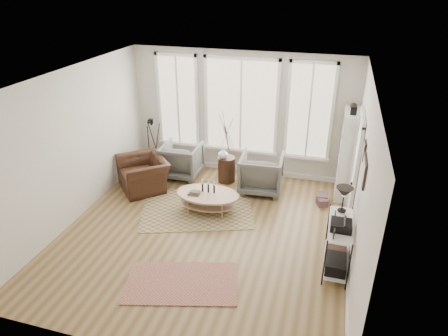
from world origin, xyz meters
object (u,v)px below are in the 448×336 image
(low_shelf, at_px, (338,240))
(armchair_left, at_px, (182,160))
(side_table, at_px, (227,149))
(bookcase, at_px, (347,154))
(armchair_right, at_px, (261,173))
(accent_chair, at_px, (143,174))
(coffee_table, at_px, (207,197))

(low_shelf, distance_m, armchair_left, 4.37)
(armchair_left, distance_m, side_table, 1.17)
(bookcase, relative_size, low_shelf, 1.58)
(bookcase, bearing_deg, armchair_right, -169.72)
(armchair_right, height_order, accent_chair, armchair_right)
(accent_chair, bearing_deg, side_table, 73.60)
(low_shelf, distance_m, accent_chair, 4.54)
(coffee_table, distance_m, side_table, 1.46)
(armchair_right, bearing_deg, bookcase, -173.44)
(bookcase, bearing_deg, side_table, -177.79)
(armchair_left, height_order, accent_chair, armchair_left)
(low_shelf, relative_size, armchair_right, 1.39)
(armchair_right, distance_m, accent_chair, 2.63)
(armchair_right, xyz_separation_m, accent_chair, (-2.56, -0.63, -0.07))
(coffee_table, bearing_deg, accent_chair, 162.44)
(coffee_table, height_order, accent_chair, accent_chair)
(armchair_right, relative_size, side_table, 0.56)
(low_shelf, height_order, accent_chair, low_shelf)
(armchair_left, relative_size, armchair_right, 0.95)
(side_table, bearing_deg, bookcase, 2.21)
(coffee_table, bearing_deg, armchair_right, 52.80)
(bookcase, bearing_deg, coffee_table, -150.71)
(accent_chair, bearing_deg, coffee_table, 29.64)
(coffee_table, relative_size, armchair_left, 1.44)
(low_shelf, xyz_separation_m, side_table, (-2.56, 2.42, 0.30))
(side_table, bearing_deg, armchair_right, -14.15)
(bookcase, height_order, side_table, bookcase)
(coffee_table, bearing_deg, bookcase, 29.29)
(bookcase, bearing_deg, armchair_left, -178.02)
(armchair_left, height_order, side_table, side_table)
(armchair_left, distance_m, armchair_right, 1.97)
(side_table, distance_m, accent_chair, 1.95)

